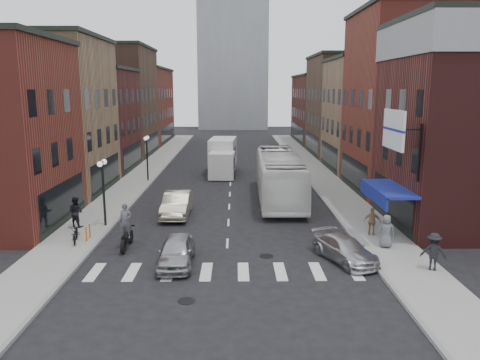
# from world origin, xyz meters

# --- Properties ---
(ground) EXTENTS (160.00, 160.00, 0.00)m
(ground) POSITION_xyz_m (0.00, 0.00, 0.00)
(ground) COLOR black
(ground) RESTS_ON ground
(sidewalk_left) EXTENTS (3.00, 74.00, 0.15)m
(sidewalk_left) POSITION_xyz_m (-8.50, 22.00, 0.07)
(sidewalk_left) COLOR gray
(sidewalk_left) RESTS_ON ground
(sidewalk_right) EXTENTS (3.00, 74.00, 0.15)m
(sidewalk_right) POSITION_xyz_m (8.50, 22.00, 0.07)
(sidewalk_right) COLOR gray
(sidewalk_right) RESTS_ON ground
(curb_left) EXTENTS (0.20, 74.00, 0.16)m
(curb_left) POSITION_xyz_m (-7.00, 22.00, 0.00)
(curb_left) COLOR gray
(curb_left) RESTS_ON ground
(curb_right) EXTENTS (0.20, 74.00, 0.16)m
(curb_right) POSITION_xyz_m (7.00, 22.00, 0.00)
(curb_right) COLOR gray
(curb_right) RESTS_ON ground
(crosswalk_stripes) EXTENTS (12.00, 2.20, 0.01)m
(crosswalk_stripes) POSITION_xyz_m (0.00, -3.00, 0.00)
(crosswalk_stripes) COLOR silver
(crosswalk_stripes) RESTS_ON ground
(bldg_left_mid_a) EXTENTS (10.30, 10.20, 12.30)m
(bldg_left_mid_a) POSITION_xyz_m (-14.99, 14.00, 6.15)
(bldg_left_mid_a) COLOR #86664A
(bldg_left_mid_a) RESTS_ON ground
(bldg_left_mid_b) EXTENTS (10.30, 10.20, 10.30)m
(bldg_left_mid_b) POSITION_xyz_m (-14.99, 24.00, 5.15)
(bldg_left_mid_b) COLOR #411717
(bldg_left_mid_b) RESTS_ON ground
(bldg_left_far_a) EXTENTS (10.30, 12.20, 13.30)m
(bldg_left_far_a) POSITION_xyz_m (-14.99, 35.00, 6.65)
(bldg_left_far_a) COLOR #4A3025
(bldg_left_far_a) RESTS_ON ground
(bldg_left_far_b) EXTENTS (10.30, 16.20, 11.30)m
(bldg_left_far_b) POSITION_xyz_m (-14.99, 49.00, 5.65)
(bldg_left_far_b) COLOR maroon
(bldg_left_far_b) RESTS_ON ground
(bldg_right_corner) EXTENTS (10.30, 9.20, 12.30)m
(bldg_right_corner) POSITION_xyz_m (14.99, 4.50, 6.15)
(bldg_right_corner) COLOR #411717
(bldg_right_corner) RESTS_ON ground
(bldg_right_mid_a) EXTENTS (10.30, 10.20, 14.30)m
(bldg_right_mid_a) POSITION_xyz_m (15.00, 14.00, 7.15)
(bldg_right_mid_a) COLOR maroon
(bldg_right_mid_a) RESTS_ON ground
(bldg_right_mid_b) EXTENTS (10.30, 10.20, 11.30)m
(bldg_right_mid_b) POSITION_xyz_m (14.99, 24.00, 5.65)
(bldg_right_mid_b) COLOR #86664A
(bldg_right_mid_b) RESTS_ON ground
(bldg_right_far_a) EXTENTS (10.30, 12.20, 12.30)m
(bldg_right_far_a) POSITION_xyz_m (14.99, 35.00, 6.15)
(bldg_right_far_a) COLOR #4A3025
(bldg_right_far_a) RESTS_ON ground
(bldg_right_far_b) EXTENTS (10.30, 16.20, 10.30)m
(bldg_right_far_b) POSITION_xyz_m (14.99, 49.00, 5.15)
(bldg_right_far_b) COLOR #411717
(bldg_right_far_b) RESTS_ON ground
(awning_blue) EXTENTS (1.80, 5.00, 0.78)m
(awning_blue) POSITION_xyz_m (8.93, 2.50, 2.63)
(awning_blue) COLOR navy
(awning_blue) RESTS_ON ground
(billboard_sign) EXTENTS (1.52, 3.00, 3.70)m
(billboard_sign) POSITION_xyz_m (8.59, 0.50, 6.13)
(billboard_sign) COLOR black
(billboard_sign) RESTS_ON ground
(distant_tower) EXTENTS (14.00, 14.00, 50.00)m
(distant_tower) POSITION_xyz_m (0.00, 78.00, 25.00)
(distant_tower) COLOR #9399A0
(distant_tower) RESTS_ON ground
(streetlamp_near) EXTENTS (0.32, 1.22, 4.11)m
(streetlamp_near) POSITION_xyz_m (-7.40, 4.00, 2.91)
(streetlamp_near) COLOR black
(streetlamp_near) RESTS_ON ground
(streetlamp_far) EXTENTS (0.32, 1.22, 4.11)m
(streetlamp_far) POSITION_xyz_m (-7.40, 18.00, 2.91)
(streetlamp_far) COLOR black
(streetlamp_far) RESTS_ON ground
(bike_rack) EXTENTS (0.08, 0.68, 0.80)m
(bike_rack) POSITION_xyz_m (-7.60, 1.30, 0.55)
(bike_rack) COLOR #D8590C
(bike_rack) RESTS_ON sidewalk_left
(box_truck) EXTENTS (2.75, 7.93, 3.39)m
(box_truck) POSITION_xyz_m (-0.80, 21.87, 1.67)
(box_truck) COLOR silver
(box_truck) RESTS_ON ground
(motorcycle_rider) EXTENTS (0.67, 2.40, 2.44)m
(motorcycle_rider) POSITION_xyz_m (-5.25, 0.19, 1.14)
(motorcycle_rider) COLOR black
(motorcycle_rider) RESTS_ON ground
(transit_bus) EXTENTS (3.28, 12.97, 3.60)m
(transit_bus) POSITION_xyz_m (3.73, 11.14, 1.80)
(transit_bus) COLOR white
(transit_bus) RESTS_ON ground
(sedan_left_near) EXTENTS (1.68, 4.01, 1.36)m
(sedan_left_near) POSITION_xyz_m (-2.37, -2.13, 0.68)
(sedan_left_near) COLOR #A6A7AB
(sedan_left_near) RESTS_ON ground
(sedan_left_far) EXTENTS (1.70, 4.79, 1.58)m
(sedan_left_far) POSITION_xyz_m (-3.39, 6.57, 0.79)
(sedan_left_far) COLOR #BEB69A
(sedan_left_far) RESTS_ON ground
(curb_car) EXTENTS (3.07, 4.42, 1.19)m
(curb_car) POSITION_xyz_m (5.75, -1.68, 0.59)
(curb_car) COLOR #B8B7BC
(curb_car) RESTS_ON ground
(parked_bicycle) EXTENTS (1.06, 1.95, 0.97)m
(parked_bicycle) POSITION_xyz_m (-8.12, 0.88, 0.64)
(parked_bicycle) COLOR black
(parked_bicycle) RESTS_ON sidewalk_left
(ped_left_solo) EXTENTS (1.01, 0.79, 1.82)m
(ped_left_solo) POSITION_xyz_m (-9.04, 3.71, 1.06)
(ped_left_solo) COLOR black
(ped_left_solo) RESTS_ON sidewalk_left
(ped_right_a) EXTENTS (1.24, 0.89, 1.74)m
(ped_right_a) POSITION_xyz_m (9.40, -3.21, 1.02)
(ped_right_a) COLOR black
(ped_right_a) RESTS_ON sidewalk_right
(ped_right_b) EXTENTS (1.02, 0.72, 1.58)m
(ped_right_b) POSITION_xyz_m (8.11, 1.94, 0.94)
(ped_right_b) COLOR olive
(ped_right_b) RESTS_ON sidewalk_right
(ped_right_c) EXTENTS (0.93, 0.70, 1.73)m
(ped_right_c) POSITION_xyz_m (8.23, -0.13, 1.02)
(ped_right_c) COLOR slate
(ped_right_c) RESTS_ON sidewalk_right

